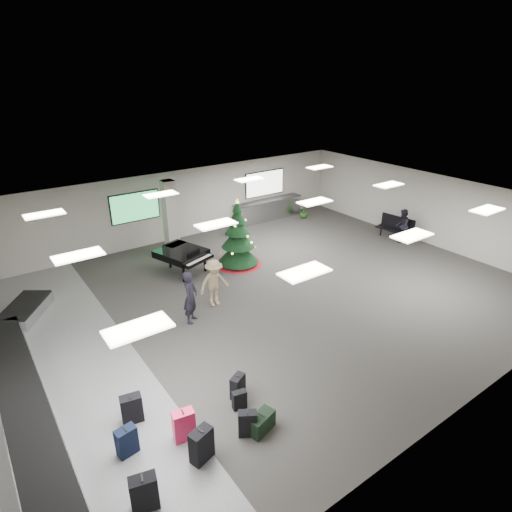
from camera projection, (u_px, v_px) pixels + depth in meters
ground at (268, 297)px, 15.16m from camera, size 18.00×18.00×0.00m
room_envelope at (248, 232)px, 14.51m from camera, size 18.02×14.02×3.21m
baggage_carousel at (24, 379)px, 10.85m from camera, size 2.28×9.71×0.43m
service_counter at (268, 210)px, 22.53m from camera, size 4.05×0.65×1.08m
suitcase_0 at (201, 445)px, 8.75m from camera, size 0.55×0.40×0.79m
suitcase_1 at (248, 423)px, 9.36m from camera, size 0.46×0.40×0.65m
pink_suitcase at (184, 425)px, 9.25m from camera, size 0.51×0.34×0.75m
suitcase_3 at (238, 386)px, 10.46m from camera, size 0.47×0.38×0.63m
navy_suitcase at (127, 441)px, 8.90m from camera, size 0.46×0.30×0.68m
suitcase_5 at (144, 493)px, 7.77m from camera, size 0.55×0.39×0.77m
green_duffel at (261, 423)px, 9.52m from camera, size 0.72×0.49×0.46m
suitcase_7 at (239, 400)px, 10.13m from camera, size 0.36×0.24×0.50m
suitcase_8 at (132, 409)px, 9.72m from camera, size 0.52×0.36×0.72m
christmas_tree at (238, 242)px, 17.28m from camera, size 1.96×1.96×2.80m
grand_piano at (182, 254)px, 16.63m from camera, size 1.99×2.28×1.10m
bench at (396, 227)px, 19.99m from camera, size 0.78×1.75×1.07m
traveler_a at (190, 297)px, 13.36m from camera, size 0.75×0.74×1.74m
traveler_b at (214, 283)px, 14.32m from camera, size 1.11×0.67×1.67m
traveler_bench at (402, 226)px, 19.59m from camera, size 0.93×0.84×1.56m
potted_plant_left at (230, 228)px, 20.43m from camera, size 0.51×0.54×0.78m
potted_plant_right at (304, 211)px, 22.85m from camera, size 0.54×0.54×0.73m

